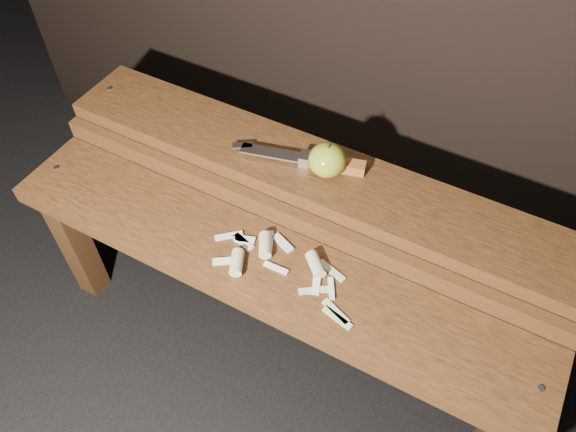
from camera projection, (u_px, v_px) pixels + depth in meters
The scene contains 6 objects.
ground at pixel (277, 339), 1.50m from camera, with size 60.00×60.00×0.00m, color black.
bench_front_tier at pixel (261, 284), 1.19m from camera, with size 1.20×0.20×0.42m.
bench_rear_tier at pixel (310, 195), 1.27m from camera, with size 1.20×0.21×0.50m.
apple at pixel (327, 160), 1.17m from camera, with size 0.08×0.08×0.08m.
knife at pixel (320, 161), 1.20m from camera, with size 0.29×0.10×0.03m.
apple_scraps at pixel (275, 260), 1.14m from camera, with size 0.35×0.14×0.03m.
Camera 1 is at (0.36, -0.60, 1.36)m, focal length 35.00 mm.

